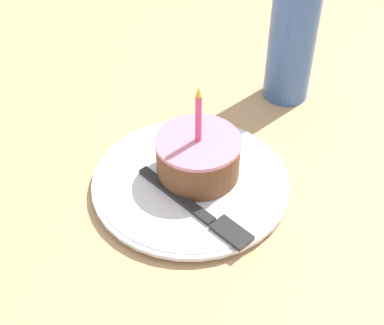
# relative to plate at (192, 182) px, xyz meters

# --- Properties ---
(ground_plane) EXTENTS (2.40, 2.40, 0.04)m
(ground_plane) POSITION_rel_plate_xyz_m (0.00, -0.02, -0.03)
(ground_plane) COLOR tan
(ground_plane) RESTS_ON ground
(plate) EXTENTS (0.23, 0.23, 0.01)m
(plate) POSITION_rel_plate_xyz_m (0.00, 0.00, 0.00)
(plate) COLOR silver
(plate) RESTS_ON ground_plane
(cake_slice) EXTENTS (0.10, 0.10, 0.12)m
(cake_slice) POSITION_rel_plate_xyz_m (-0.01, -0.01, 0.03)
(cake_slice) COLOR brown
(cake_slice) RESTS_ON plate
(fork) EXTENTS (0.06, 0.16, 0.00)m
(fork) POSITION_rel_plate_xyz_m (0.02, 0.05, 0.01)
(fork) COLOR #262626
(fork) RESTS_ON plate
(bottle) EXTENTS (0.06, 0.06, 0.25)m
(bottle) POSITION_rel_plate_xyz_m (-0.21, -0.11, 0.09)
(bottle) COLOR #3F66A5
(bottle) RESTS_ON ground_plane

